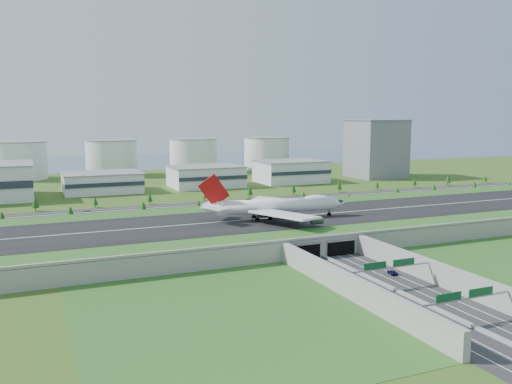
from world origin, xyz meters
name	(u,v)px	position (x,y,z in m)	size (l,w,h in m)	color
ground	(274,234)	(0.00, 0.00, 0.00)	(1200.00, 1200.00, 0.00)	#274D18
airfield_deck	(274,226)	(0.00, -0.09, 4.12)	(520.00, 100.00, 9.20)	gray
underpass_road	(397,282)	(0.00, -99.42, 3.43)	(38.80, 120.40, 8.00)	#28282B
sign_gantry_near	(389,269)	(0.00, -95.04, 6.95)	(38.70, 0.70, 9.80)	gray
sign_gantry_far	(464,300)	(0.00, -130.04, 6.95)	(38.70, 0.70, 9.80)	gray
north_expressway	(214,205)	(0.00, 95.00, 0.06)	(560.00, 36.00, 0.12)	#28282B
tree_row	(230,197)	(11.31, 93.86, 4.90)	(505.32, 48.75, 8.49)	#3D2819
hangar_mid_a	(102,183)	(-60.00, 190.00, 7.50)	(58.00, 42.00, 15.00)	silver
hangar_mid_b	(206,177)	(25.00, 190.00, 8.50)	(58.00, 42.00, 17.00)	silver
hangar_mid_c	(291,172)	(105.00, 190.00, 9.50)	(58.00, 42.00, 19.00)	silver
office_tower	(376,149)	(200.00, 195.00, 27.50)	(46.00, 46.00, 55.00)	slate
fuel_tank_a	(19,161)	(-120.00, 310.00, 17.50)	(50.00, 50.00, 35.00)	silver
fuel_tank_b	(112,158)	(-35.00, 310.00, 17.50)	(50.00, 50.00, 35.00)	silver
fuel_tank_c	(194,156)	(50.00, 310.00, 17.50)	(50.00, 50.00, 35.00)	silver
fuel_tank_d	(267,153)	(135.00, 310.00, 17.50)	(50.00, 50.00, 35.00)	silver
bay_water	(120,161)	(0.00, 480.00, 0.03)	(1200.00, 260.00, 0.06)	#3D5774
boeing_747	(275,206)	(0.08, -1.97, 14.72)	(76.80, 72.14, 23.82)	white
car_0	(339,276)	(-10.16, -78.71, 0.80)	(1.61, 4.01, 1.37)	#B8B8BD
car_1	(419,318)	(-10.80, -123.85, 0.96)	(1.79, 5.12, 1.69)	white
car_2	(392,272)	(11.20, -82.31, 0.88)	(2.52, 5.46, 1.52)	#0F0C3F
car_5	(248,200)	(28.22, 103.36, 0.88)	(1.61, 4.63, 1.53)	black
car_6	(434,191)	(178.31, 87.30, 0.90)	(2.59, 5.62, 1.56)	#B7B7BC
car_7	(86,210)	(-80.67, 104.44, 0.81)	(1.93, 4.74, 1.38)	silver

